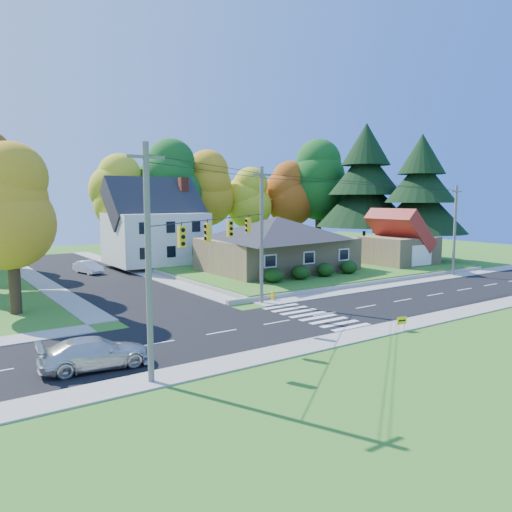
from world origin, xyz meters
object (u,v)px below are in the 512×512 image
(ranch_house, at_px, (277,242))
(silver_sedan, at_px, (95,353))
(white_car, at_px, (88,267))
(fire_hydrant, at_px, (273,296))

(ranch_house, bearing_deg, silver_sedan, -142.87)
(ranch_house, bearing_deg, white_car, 144.48)
(silver_sedan, xyz_separation_m, fire_hydrant, (15.67, 7.61, -0.37))
(silver_sedan, height_order, white_car, silver_sedan)
(white_car, distance_m, fire_hydrant, 23.04)
(silver_sedan, bearing_deg, fire_hydrant, -57.62)
(silver_sedan, bearing_deg, ranch_house, -46.41)
(ranch_house, relative_size, silver_sedan, 2.94)
(white_car, height_order, fire_hydrant, white_car)
(fire_hydrant, bearing_deg, silver_sedan, -154.08)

